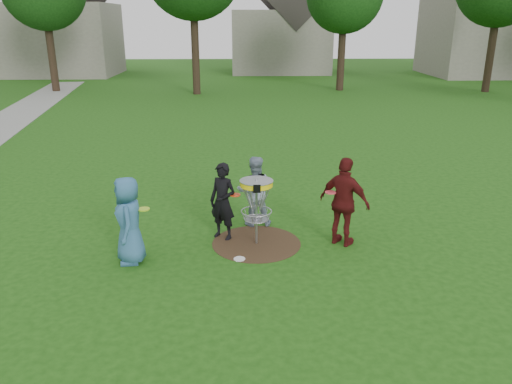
{
  "coord_description": "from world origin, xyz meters",
  "views": [
    {
      "loc": [
        -0.27,
        -9.21,
        4.3
      ],
      "look_at": [
        0.0,
        0.3,
        1.0
      ],
      "focal_mm": 35.0,
      "sensor_mm": 36.0,
      "label": 1
    }
  ],
  "objects_px": {
    "disc_golf_basket": "(256,196)",
    "player_maroon": "(344,202)",
    "player_grey": "(254,191)",
    "player_black": "(223,201)",
    "player_blue": "(129,220)"
  },
  "relations": [
    {
      "from": "player_maroon",
      "to": "disc_golf_basket",
      "type": "height_order",
      "value": "player_maroon"
    },
    {
      "from": "player_maroon",
      "to": "disc_golf_basket",
      "type": "relative_size",
      "value": 1.31
    },
    {
      "from": "player_maroon",
      "to": "player_grey",
      "type": "bearing_deg",
      "value": 6.06
    },
    {
      "from": "player_blue",
      "to": "player_grey",
      "type": "distance_m",
      "value": 2.9
    },
    {
      "from": "player_blue",
      "to": "disc_golf_basket",
      "type": "xyz_separation_m",
      "value": [
        2.35,
        0.72,
        0.19
      ]
    },
    {
      "from": "player_grey",
      "to": "player_maroon",
      "type": "distance_m",
      "value": 2.06
    },
    {
      "from": "player_black",
      "to": "player_maroon",
      "type": "height_order",
      "value": "player_maroon"
    },
    {
      "from": "player_blue",
      "to": "player_black",
      "type": "bearing_deg",
      "value": 111.2
    },
    {
      "from": "player_maroon",
      "to": "disc_golf_basket",
      "type": "bearing_deg",
      "value": 35.27
    },
    {
      "from": "player_maroon",
      "to": "player_blue",
      "type": "bearing_deg",
      "value": 46.65
    },
    {
      "from": "player_black",
      "to": "disc_golf_basket",
      "type": "height_order",
      "value": "player_black"
    },
    {
      "from": "player_black",
      "to": "player_grey",
      "type": "bearing_deg",
      "value": 78.37
    },
    {
      "from": "disc_golf_basket",
      "to": "player_maroon",
      "type": "bearing_deg",
      "value": -2.46
    },
    {
      "from": "player_blue",
      "to": "player_maroon",
      "type": "relative_size",
      "value": 0.92
    },
    {
      "from": "player_grey",
      "to": "disc_golf_basket",
      "type": "distance_m",
      "value": 1.03
    }
  ]
}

